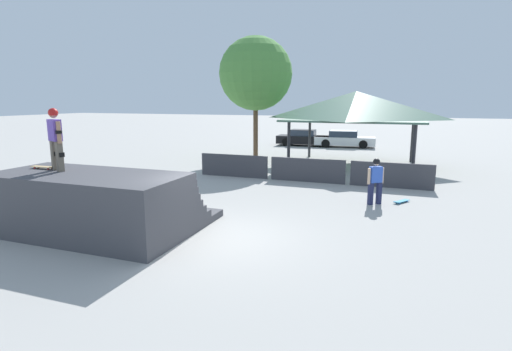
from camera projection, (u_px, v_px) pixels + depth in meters
name	position (u px, v px, depth m)	size (l,w,h in m)	color
ground_plane	(216.00, 238.00, 10.57)	(160.00, 160.00, 0.00)	#A3A09B
quarter_pipe_ramp	(97.00, 205.00, 11.01)	(5.27, 4.03, 1.68)	#424247
skater_on_deck	(55.00, 135.00, 10.86)	(0.73, 0.44, 1.71)	#6B6051
skateboard_on_deck	(44.00, 167.00, 11.32)	(0.80, 0.22, 0.09)	red
bystander_walking	(376.00, 178.00, 13.85)	(0.56, 0.47, 1.63)	#1E2347
skateboard_on_ground	(401.00, 201.00, 14.21)	(0.57, 0.75, 0.09)	blue
barrier_fence	(307.00, 170.00, 17.77)	(10.47, 0.12, 1.05)	#3D3D42
pavilion_shelter	(356.00, 106.00, 21.75)	(7.20, 5.85, 4.07)	#2D2D33
tree_beside_pavilion	(256.00, 74.00, 23.38)	(4.30, 4.30, 7.27)	brown
parked_car_black	(304.00, 138.00, 31.83)	(4.30, 1.87, 1.27)	black
parked_car_white	(344.00, 139.00, 30.84)	(4.69, 2.12, 1.27)	silver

